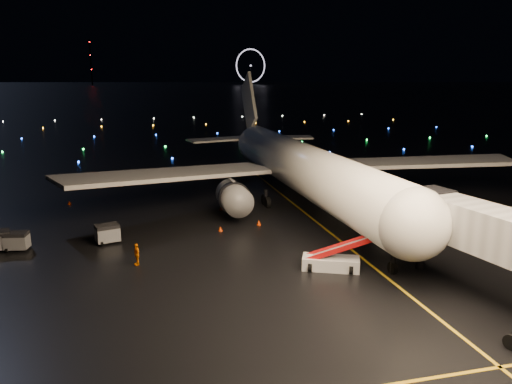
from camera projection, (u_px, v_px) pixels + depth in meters
ground at (142, 99)px, 316.69m from camera, size 2000.00×2000.00×0.00m
lane_centre at (326, 229)px, 50.13m from camera, size 0.25×80.00×0.02m
airliner at (294, 138)px, 59.60m from camera, size 55.94×53.25×15.57m
belt_loader at (331, 250)px, 39.54m from camera, size 6.76×4.27×3.20m
crew_c at (137, 254)px, 40.60m from camera, size 0.76×1.16×1.84m
safety_cone_0 at (259, 223)px, 51.52m from camera, size 0.61×0.61×0.53m
safety_cone_1 at (221, 208)px, 57.18m from camera, size 0.50×0.50×0.47m
safety_cone_2 at (220, 229)px, 49.54m from camera, size 0.51×0.51×0.48m
safety_cone_3 at (69, 203)px, 59.58m from camera, size 0.49×0.49×0.50m
ferris_wheel at (251, 67)px, 747.16m from camera, size 49.33×16.80×52.00m
radio_mast at (91, 62)px, 711.22m from camera, size 1.80×1.80×64.00m
taxiway_lights at (158, 132)px, 133.31m from camera, size 164.00×92.00×0.36m
baggage_cart_0 at (108, 234)px, 45.91m from camera, size 2.38×1.96×1.75m
baggage_cart_1 at (17, 241)px, 44.01m from camera, size 2.12×1.64×1.64m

